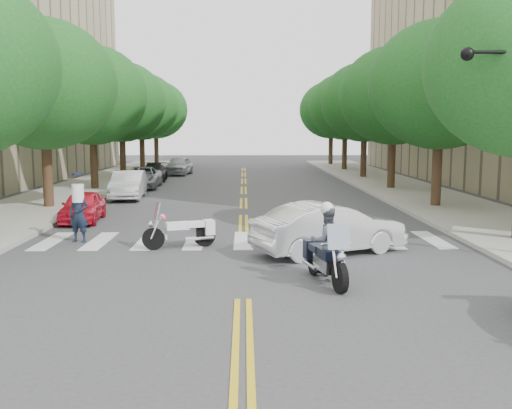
{
  "coord_description": "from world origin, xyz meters",
  "views": [
    {
      "loc": [
        0.03,
        -11.72,
        3.57
      ],
      "look_at": [
        0.39,
        5.61,
        1.3
      ],
      "focal_mm": 40.0,
      "sensor_mm": 36.0,
      "label": 1
    }
  ],
  "objects_px": {
    "motorcycle_police": "(326,247)",
    "motorcycle_parked": "(186,231)",
    "officer_standing": "(79,214)",
    "convertible": "(329,228)"
  },
  "relations": [
    {
      "from": "motorcycle_police",
      "to": "motorcycle_parked",
      "type": "xyz_separation_m",
      "value": [
        -3.7,
        4.09,
        -0.35
      ]
    },
    {
      "from": "motorcycle_parked",
      "to": "officer_standing",
      "type": "distance_m",
      "value": 3.64
    },
    {
      "from": "motorcycle_police",
      "to": "convertible",
      "type": "xyz_separation_m",
      "value": [
        0.55,
        3.14,
        -0.11
      ]
    },
    {
      "from": "motorcycle_parked",
      "to": "officer_standing",
      "type": "height_order",
      "value": "officer_standing"
    },
    {
      "from": "motorcycle_parked",
      "to": "convertible",
      "type": "distance_m",
      "value": 4.36
    },
    {
      "from": "motorcycle_parked",
      "to": "convertible",
      "type": "xyz_separation_m",
      "value": [
        4.25,
        -0.94,
        0.24
      ]
    },
    {
      "from": "motorcycle_police",
      "to": "convertible",
      "type": "distance_m",
      "value": 3.19
    },
    {
      "from": "officer_standing",
      "to": "motorcycle_police",
      "type": "bearing_deg",
      "value": -21.83
    },
    {
      "from": "motorcycle_parked",
      "to": "convertible",
      "type": "relative_size",
      "value": 0.48
    },
    {
      "from": "motorcycle_police",
      "to": "motorcycle_parked",
      "type": "distance_m",
      "value": 5.52
    }
  ]
}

